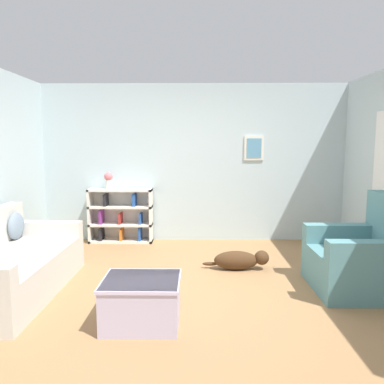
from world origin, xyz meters
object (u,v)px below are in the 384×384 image
(recliner_chair, at_px, (363,258))
(dog, at_px, (240,260))
(bookshelf, at_px, (121,216))
(vase, at_px, (108,180))
(couch, at_px, (6,267))
(coffee_table, at_px, (142,300))

(recliner_chair, distance_m, dog, 1.46)
(bookshelf, height_order, vase, vase)
(bookshelf, xyz_separation_m, recliner_chair, (3.11, -2.05, -0.07))
(recliner_chair, bearing_deg, dog, 152.94)
(couch, xyz_separation_m, dog, (2.62, 0.81, -0.17))
(couch, distance_m, recliner_chair, 3.91)
(vase, bearing_deg, coffee_table, -71.62)
(bookshelf, distance_m, coffee_table, 2.99)
(couch, height_order, recliner_chair, recliner_chair)
(vase, bearing_deg, dog, -34.25)
(couch, bearing_deg, recliner_chair, 2.33)
(couch, bearing_deg, vase, 74.26)
(bookshelf, bearing_deg, dog, -37.32)
(bookshelf, distance_m, recliner_chair, 3.72)
(coffee_table, height_order, vase, vase)
(coffee_table, xyz_separation_m, dog, (1.06, 1.49, -0.10))
(couch, height_order, dog, couch)
(coffee_table, bearing_deg, dog, 54.67)
(recliner_chair, relative_size, vase, 3.97)
(dog, relative_size, vase, 3.20)
(bookshelf, relative_size, dog, 1.20)
(coffee_table, relative_size, vase, 2.57)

